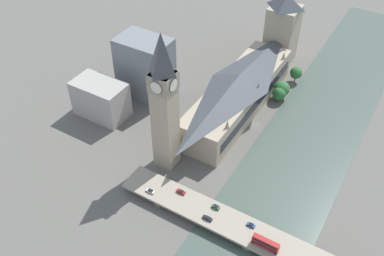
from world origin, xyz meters
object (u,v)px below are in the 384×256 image
Objects in this scene: road_bridge at (252,234)px; car_northbound_mid at (207,218)px; clock_tower at (164,102)px; victoria_tower at (282,29)px; car_southbound_lead at (251,225)px; parliament_hall at (239,92)px; car_northbound_lead at (216,207)px; double_decker_bus_rear at (266,243)px; car_southbound_tail at (181,192)px; car_northbound_tail at (150,191)px.

car_northbound_mid is at bearing 10.02° from road_bridge.
clock_tower is at bearing -19.59° from road_bridge.
clock_tower is at bearing 84.58° from victoria_tower.
car_southbound_lead reaches higher than road_bridge.
clock_tower is at bearing -17.51° from car_southbound_lead.
parliament_hall is at bearing -72.63° from car_northbound_mid.
car_northbound_lead is 0.83× the size of car_northbound_mid.
victoria_tower is 149.96m from car_northbound_mid.
double_decker_bus_rear is at bearing 110.22° from victoria_tower.
car_southbound_tail is (-7.75, 76.44, -7.17)m from parliament_hall.
double_decker_bus_rear is 3.09× the size of car_northbound_lead.
clock_tower is 123.76m from victoria_tower.
car_northbound_lead is at bearing -2.20° from car_southbound_lead.
double_decker_bus_rear reaches higher than car_northbound_mid.
car_northbound_lead is at bearing -178.26° from car_southbound_tail.
car_northbound_lead is 18.04m from car_southbound_lead.
car_northbound_mid is 30.94m from car_northbound_tail.
double_decker_bus_rear reaches higher than car_southbound_tail.
victoria_tower reaches higher than parliament_hall.
victoria_tower is at bearing -79.90° from car_northbound_mid.
double_decker_bus_rear is 28.64m from car_northbound_lead.
car_northbound_lead is (-26.25, 139.12, -18.55)m from victoria_tower.
car_southbound_tail is at bearing 1.74° from car_northbound_lead.
road_bridge is (-46.52, 79.64, -8.79)m from parliament_hall.
clock_tower is 42.93m from car_northbound_tail.
clock_tower reaches higher than car_southbound_tail.
double_decker_bus_rear reaches higher than car_northbound_tail.
car_southbound_lead is at bearing 120.01° from parliament_hall.
double_decker_bus_rear is 3.12× the size of car_southbound_lead.
parliament_hall is 21.50× the size of car_northbound_mid.
road_bridge is 28.43× the size of car_northbound_mid.
parliament_hall is 66.03m from clock_tower.
double_decker_bus_rear reaches higher than car_northbound_lead.
clock_tower is 16.91× the size of car_southbound_tail.
clock_tower is 43.33m from car_southbound_tail.
parliament_hall is 1.92× the size of victoria_tower.
car_northbound_tail is at bearing 0.35° from double_decker_bus_rear.
parliament_hall is 64.27m from victoria_tower.
victoria_tower is at bearing -69.78° from double_decker_bus_rear.
parliament_hall is 80.58m from car_northbound_lead.
car_northbound_mid is 19.52m from car_southbound_tail.
car_northbound_tail is (4.85, 146.73, -18.61)m from victoria_tower.
victoria_tower is 142.78m from car_northbound_lead.
car_northbound_tail is 1.17× the size of car_southbound_lead.
car_southbound_lead is (9.61, -6.55, -1.96)m from double_decker_bus_rear.
clock_tower is 71.56m from road_bridge.
victoria_tower is (0.05, -63.24, 11.44)m from parliament_hall.
car_southbound_tail is (38.77, -3.20, 1.62)m from road_bridge.
road_bridge is at bearing 126.70° from car_southbound_lead.
car_northbound_lead is at bearing 100.69° from victoria_tower.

